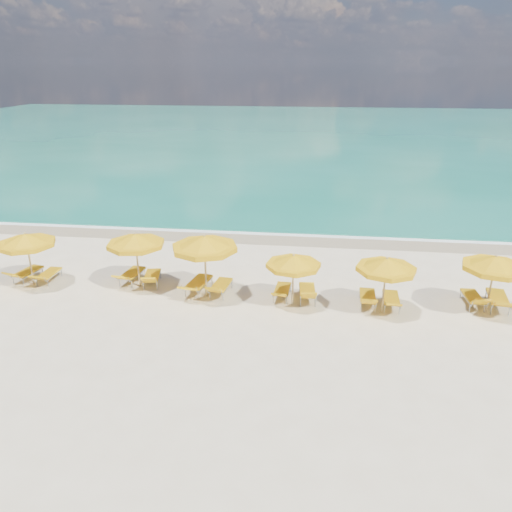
# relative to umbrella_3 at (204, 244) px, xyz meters

# --- Properties ---
(ground_plane) EXTENTS (120.00, 120.00, 0.00)m
(ground_plane) POSITION_rel_umbrella_3_xyz_m (1.78, 0.02, -2.21)
(ground_plane) COLOR beige
(ocean) EXTENTS (120.00, 80.00, 0.30)m
(ocean) POSITION_rel_umbrella_3_xyz_m (1.78, 48.02, -2.21)
(ocean) COLOR #126753
(ocean) RESTS_ON ground
(wet_sand_band) EXTENTS (120.00, 2.60, 0.01)m
(wet_sand_band) POSITION_rel_umbrella_3_xyz_m (1.78, 7.42, -2.21)
(wet_sand_band) COLOR tan
(wet_sand_band) RESTS_ON ground
(foam_line) EXTENTS (120.00, 1.20, 0.03)m
(foam_line) POSITION_rel_umbrella_3_xyz_m (1.78, 8.22, -2.21)
(foam_line) COLOR white
(foam_line) RESTS_ON ground
(whitecap_near) EXTENTS (14.00, 0.36, 0.05)m
(whitecap_near) POSITION_rel_umbrella_3_xyz_m (-4.22, 17.02, -2.21)
(whitecap_near) COLOR white
(whitecap_near) RESTS_ON ground
(whitecap_far) EXTENTS (18.00, 0.30, 0.05)m
(whitecap_far) POSITION_rel_umbrella_3_xyz_m (9.78, 24.02, -2.21)
(whitecap_far) COLOR white
(whitecap_far) RESTS_ON ground
(umbrella_1) EXTENTS (2.33, 2.33, 2.31)m
(umbrella_1) POSITION_rel_umbrella_3_xyz_m (-7.34, 0.15, -0.24)
(umbrella_1) COLOR tan
(umbrella_1) RESTS_ON ground
(umbrella_2) EXTENTS (2.77, 2.77, 2.34)m
(umbrella_2) POSITION_rel_umbrella_3_xyz_m (-2.94, 0.57, -0.21)
(umbrella_2) COLOR tan
(umbrella_2) RESTS_ON ground
(umbrella_3) EXTENTS (2.67, 2.67, 2.59)m
(umbrella_3) POSITION_rel_umbrella_3_xyz_m (0.00, 0.00, 0.00)
(umbrella_3) COLOR tan
(umbrella_3) RESTS_ON ground
(umbrella_4) EXTENTS (2.37, 2.37, 2.09)m
(umbrella_4) POSITION_rel_umbrella_3_xyz_m (3.41, -0.36, -0.43)
(umbrella_4) COLOR tan
(umbrella_4) RESTS_ON ground
(umbrella_5) EXTENTS (2.30, 2.30, 2.20)m
(umbrella_5) POSITION_rel_umbrella_3_xyz_m (6.73, -0.54, -0.33)
(umbrella_5) COLOR tan
(umbrella_5) RESTS_ON ground
(umbrella_6) EXTENTS (2.55, 2.55, 2.31)m
(umbrella_6) POSITION_rel_umbrella_3_xyz_m (10.54, -0.12, -0.24)
(umbrella_6) COLOR tan
(umbrella_6) RESTS_ON ground
(lounger_1_left) EXTENTS (0.93, 1.84, 0.75)m
(lounger_1_left) POSITION_rel_umbrella_3_xyz_m (-7.88, 0.62, -1.99)
(lounger_1_left) COLOR #A5A8AD
(lounger_1_left) RESTS_ON ground
(lounger_1_right) EXTENTS (0.60, 1.73, 0.70)m
(lounger_1_right) POSITION_rel_umbrella_3_xyz_m (-6.89, 0.56, -2.00)
(lounger_1_right) COLOR #A5A8AD
(lounger_1_right) RESTS_ON ground
(lounger_2_left) EXTENTS (0.83, 1.93, 0.75)m
(lounger_2_left) POSITION_rel_umbrella_3_xyz_m (-3.40, 0.96, -1.98)
(lounger_2_left) COLOR #A5A8AD
(lounger_2_left) RESTS_ON ground
(lounger_2_right) EXTENTS (0.92, 1.88, 0.80)m
(lounger_2_right) POSITION_rel_umbrella_3_xyz_m (-2.47, 0.80, -1.98)
(lounger_2_right) COLOR #A5A8AD
(lounger_2_right) RESTS_ON ground
(lounger_3_left) EXTENTS (1.02, 2.14, 0.75)m
(lounger_3_left) POSITION_rel_umbrella_3_xyz_m (-0.41, 0.33, -1.97)
(lounger_3_left) COLOR #A5A8AD
(lounger_3_left) RESTS_ON ground
(lounger_3_right) EXTENTS (0.81, 1.88, 0.78)m
(lounger_3_right) POSITION_rel_umbrella_3_xyz_m (0.53, 0.25, -1.98)
(lounger_3_right) COLOR #A5A8AD
(lounger_3_right) RESTS_ON ground
(lounger_4_left) EXTENTS (0.68, 1.78, 0.70)m
(lounger_4_left) POSITION_rel_umbrella_3_xyz_m (2.97, 0.19, -2.00)
(lounger_4_left) COLOR #A5A8AD
(lounger_4_left) RESTS_ON ground
(lounger_4_right) EXTENTS (0.74, 1.86, 0.84)m
(lounger_4_right) POSITION_rel_umbrella_3_xyz_m (3.96, 0.13, -1.98)
(lounger_4_right) COLOR #A5A8AD
(lounger_4_right) RESTS_ON ground
(lounger_5_left) EXTENTS (0.67, 1.81, 0.79)m
(lounger_5_left) POSITION_rel_umbrella_3_xyz_m (6.24, -0.06, -1.99)
(lounger_5_left) COLOR #A5A8AD
(lounger_5_left) RESTS_ON ground
(lounger_5_right) EXTENTS (0.68, 1.83, 0.70)m
(lounger_5_right) POSITION_rel_umbrella_3_xyz_m (7.10, -0.10, -1.99)
(lounger_5_right) COLOR #A5A8AD
(lounger_5_right) RESTS_ON ground
(lounger_6_left) EXTENTS (0.65, 1.75, 0.79)m
(lounger_6_left) POSITION_rel_umbrella_3_xyz_m (10.19, 0.41, -1.99)
(lounger_6_left) COLOR #A5A8AD
(lounger_6_left) RESTS_ON ground
(lounger_6_right) EXTENTS (0.95, 2.11, 0.82)m
(lounger_6_right) POSITION_rel_umbrella_3_xyz_m (11.05, 0.33, -1.96)
(lounger_6_right) COLOR #A5A8AD
(lounger_6_right) RESTS_ON ground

